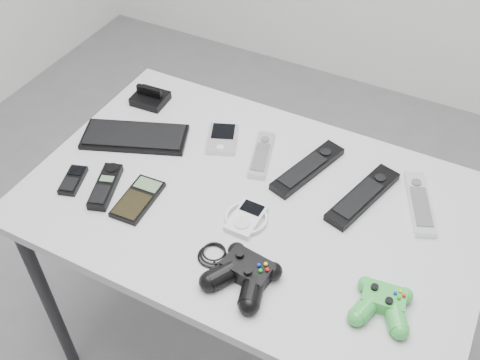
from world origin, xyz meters
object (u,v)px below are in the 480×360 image
at_px(remote_silver_b, 419,203).
at_px(mp3_player, 246,218).
at_px(pda_keyboard, 135,136).
at_px(calculator, 138,199).
at_px(desk, 253,217).
at_px(controller_green, 383,303).
at_px(mobile_phone, 73,180).
at_px(cordless_handset, 105,186).
at_px(remote_black_a, 308,168).
at_px(controller_black, 244,273).
at_px(remote_black_b, 363,196).
at_px(remote_silver_a, 262,154).
at_px(pda, 222,138).

height_order(remote_silver_b, mp3_player, remote_silver_b).
xyz_separation_m(pda_keyboard, calculator, (0.14, -0.19, -0.00)).
height_order(desk, controller_green, controller_green).
height_order(pda_keyboard, mobile_phone, same).
relative_size(desk, calculator, 7.52).
bearing_deg(cordless_handset, remote_black_a, 15.58).
xyz_separation_m(cordless_handset, controller_black, (0.43, -0.08, 0.01)).
relative_size(mobile_phone, calculator, 0.67).
bearing_deg(mobile_phone, remote_black_a, 13.10).
xyz_separation_m(remote_silver_b, mobile_phone, (-0.79, -0.32, -0.00)).
bearing_deg(mp3_player, controller_green, -12.89).
distance_m(remote_black_b, calculator, 0.54).
relative_size(desk, remote_silver_a, 6.37).
distance_m(mobile_phone, controller_green, 0.79).
height_order(desk, mp3_player, mp3_player).
distance_m(mobile_phone, cordless_handset, 0.09).
xyz_separation_m(calculator, controller_black, (0.33, -0.09, 0.02)).
relative_size(remote_silver_a, controller_black, 0.70).
distance_m(pda, remote_black_a, 0.25).
bearing_deg(pda, mobile_phone, -151.83).
xyz_separation_m(desk, remote_silver_b, (0.36, 0.16, 0.07)).
relative_size(desk, mp3_player, 10.31).
bearing_deg(remote_black_b, desk, -136.55).
distance_m(pda_keyboard, mp3_player, 0.42).
distance_m(mobile_phone, mp3_player, 0.45).
bearing_deg(pda_keyboard, remote_silver_a, -6.55).
bearing_deg(mobile_phone, mp3_player, -7.14).
bearing_deg(controller_green, pda_keyboard, 157.26).
xyz_separation_m(desk, mobile_phone, (-0.43, -0.15, 0.07)).
height_order(calculator, controller_green, controller_green).
relative_size(remote_silver_a, remote_silver_b, 0.85).
height_order(remote_black_b, controller_green, controller_green).
xyz_separation_m(remote_silver_b, cordless_handset, (-0.70, -0.30, 0.00)).
bearing_deg(mp3_player, remote_black_b, 41.91).
height_order(remote_silver_a, mobile_phone, remote_silver_a).
relative_size(remote_silver_a, remote_black_b, 0.72).
distance_m(mp3_player, controller_green, 0.36).
bearing_deg(remote_silver_a, controller_green, -51.72).
bearing_deg(cordless_handset, remote_silver_b, 4.20).
height_order(cordless_handset, calculator, cordless_handset).
relative_size(pda_keyboard, pda, 2.38).
height_order(remote_black_b, mp3_player, remote_black_b).
xyz_separation_m(mp3_player, controller_green, (0.35, -0.09, 0.01)).
relative_size(mobile_phone, controller_black, 0.40).
bearing_deg(calculator, controller_black, -18.00).
height_order(remote_black_b, cordless_handset, same).
bearing_deg(remote_silver_a, desk, -87.26).
bearing_deg(controller_black, pda, 131.54).
relative_size(desk, pda_keyboard, 3.92).
bearing_deg(remote_silver_b, pda, 158.15).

